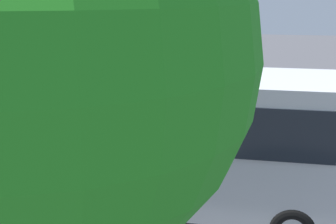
{
  "coord_description": "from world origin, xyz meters",
  "views": [
    {
      "loc": [
        -0.86,
        14.39,
        5.0
      ],
      "look_at": [
        1.84,
        0.04,
        1.1
      ],
      "focal_mm": 49.24,
      "sensor_mm": 36.0,
      "label": 1
    }
  ],
  "objects_px": {
    "traffic_cone": "(235,122)",
    "parked_motorcycle_silver": "(58,153)",
    "tour_bus": "(139,143)",
    "tree_far": "(67,30)",
    "spectator_right": "(113,124)",
    "parked_motorcycle_dark": "(159,156)",
    "spectator_centre": "(152,130)",
    "tree_left": "(46,29)",
    "spectator_left": "(178,132)",
    "spectator_far_left": "(216,136)",
    "stunt_motorcycle": "(176,97)",
    "spectator_far_right": "(80,126)"
  },
  "relations": [
    {
      "from": "tour_bus",
      "to": "parked_motorcycle_dark",
      "type": "distance_m",
      "value": 2.58
    },
    {
      "from": "traffic_cone",
      "to": "parked_motorcycle_silver",
      "type": "bearing_deg",
      "value": 44.51
    },
    {
      "from": "parked_motorcycle_silver",
      "to": "traffic_cone",
      "type": "distance_m",
      "value": 6.71
    },
    {
      "from": "spectator_far_right",
      "to": "tree_far",
      "type": "xyz_separation_m",
      "value": [
        -3.18,
        8.12,
        3.55
      ]
    },
    {
      "from": "spectator_far_left",
      "to": "tree_far",
      "type": "distance_m",
      "value": 8.79
    },
    {
      "from": "tour_bus",
      "to": "spectator_left",
      "type": "height_order",
      "value": "tour_bus"
    },
    {
      "from": "spectator_far_left",
      "to": "spectator_right",
      "type": "xyz_separation_m",
      "value": [
        3.13,
        -0.42,
        0.05
      ]
    },
    {
      "from": "parked_motorcycle_dark",
      "to": "traffic_cone",
      "type": "bearing_deg",
      "value": -113.32
    },
    {
      "from": "spectator_far_right",
      "to": "tree_far",
      "type": "height_order",
      "value": "tree_far"
    },
    {
      "from": "parked_motorcycle_silver",
      "to": "tour_bus",
      "type": "bearing_deg",
      "value": 145.2
    },
    {
      "from": "traffic_cone",
      "to": "tree_left",
      "type": "bearing_deg",
      "value": 86.19
    },
    {
      "from": "spectator_far_left",
      "to": "parked_motorcycle_dark",
      "type": "relative_size",
      "value": 0.84
    },
    {
      "from": "spectator_left",
      "to": "spectator_far_right",
      "type": "xyz_separation_m",
      "value": [
        2.97,
        -0.11,
        -0.01
      ]
    },
    {
      "from": "spectator_left",
      "to": "tree_far",
      "type": "distance_m",
      "value": 8.76
    },
    {
      "from": "spectator_centre",
      "to": "tree_left",
      "type": "relative_size",
      "value": 0.27
    },
    {
      "from": "spectator_left",
      "to": "tour_bus",
      "type": "bearing_deg",
      "value": 81.14
    },
    {
      "from": "spectator_left",
      "to": "tree_left",
      "type": "height_order",
      "value": "tree_left"
    },
    {
      "from": "spectator_centre",
      "to": "parked_motorcycle_dark",
      "type": "relative_size",
      "value": 0.85
    },
    {
      "from": "parked_motorcycle_silver",
      "to": "spectator_right",
      "type": "bearing_deg",
      "value": -138.1
    },
    {
      "from": "spectator_far_left",
      "to": "spectator_centre",
      "type": "distance_m",
      "value": 1.89
    },
    {
      "from": "traffic_cone",
      "to": "spectator_far_right",
      "type": "bearing_deg",
      "value": 40.74
    },
    {
      "from": "spectator_centre",
      "to": "tree_far",
      "type": "distance_m",
      "value": 8.95
    },
    {
      "from": "stunt_motorcycle",
      "to": "tree_left",
      "type": "height_order",
      "value": "tree_left"
    },
    {
      "from": "spectator_far_right",
      "to": "tree_far",
      "type": "bearing_deg",
      "value": 111.4
    },
    {
      "from": "spectator_centre",
      "to": "tree_left",
      "type": "height_order",
      "value": "tree_left"
    },
    {
      "from": "parked_motorcycle_silver",
      "to": "tree_left",
      "type": "relative_size",
      "value": 0.32
    },
    {
      "from": "spectator_far_left",
      "to": "tree_left",
      "type": "bearing_deg",
      "value": 86.85
    },
    {
      "from": "spectator_left",
      "to": "spectator_right",
      "type": "distance_m",
      "value": 2.07
    },
    {
      "from": "spectator_far_right",
      "to": "parked_motorcycle_silver",
      "type": "distance_m",
      "value": 1.11
    },
    {
      "from": "spectator_left",
      "to": "spectator_right",
      "type": "relative_size",
      "value": 1.0
    },
    {
      "from": "spectator_far_left",
      "to": "tree_far",
      "type": "xyz_separation_m",
      "value": [
        0.88,
        7.97,
        3.59
      ]
    },
    {
      "from": "tree_far",
      "to": "tour_bus",
      "type": "bearing_deg",
      "value": -82.99
    },
    {
      "from": "tree_left",
      "to": "spectator_far_right",
      "type": "bearing_deg",
      "value": -69.25
    },
    {
      "from": "spectator_left",
      "to": "parked_motorcycle_silver",
      "type": "relative_size",
      "value": 0.87
    },
    {
      "from": "tour_bus",
      "to": "spectator_right",
      "type": "distance_m",
      "value": 3.59
    },
    {
      "from": "stunt_motorcycle",
      "to": "spectator_right",
      "type": "bearing_deg",
      "value": 73.45
    },
    {
      "from": "spectator_right",
      "to": "parked_motorcycle_dark",
      "type": "bearing_deg",
      "value": 151.67
    },
    {
      "from": "tour_bus",
      "to": "parked_motorcycle_dark",
      "type": "relative_size",
      "value": 4.68
    },
    {
      "from": "traffic_cone",
      "to": "tree_far",
      "type": "xyz_separation_m",
      "value": [
        1.25,
        11.94,
        4.31
      ]
    },
    {
      "from": "spectator_far_right",
      "to": "stunt_motorcycle",
      "type": "height_order",
      "value": "stunt_motorcycle"
    },
    {
      "from": "stunt_motorcycle",
      "to": "tree_far",
      "type": "bearing_deg",
      "value": 94.73
    },
    {
      "from": "spectator_far_right",
      "to": "spectator_far_left",
      "type": "bearing_deg",
      "value": 177.84
    },
    {
      "from": "spectator_far_right",
      "to": "stunt_motorcycle",
      "type": "distance_m",
      "value": 4.86
    },
    {
      "from": "spectator_far_left",
      "to": "parked_motorcycle_dark",
      "type": "height_order",
      "value": "spectator_far_left"
    },
    {
      "from": "stunt_motorcycle",
      "to": "tree_far",
      "type": "xyz_separation_m",
      "value": [
        -1.03,
        12.48,
        3.56
      ]
    },
    {
      "from": "spectator_centre",
      "to": "parked_motorcycle_silver",
      "type": "distance_m",
      "value": 2.75
    },
    {
      "from": "spectator_centre",
      "to": "parked_motorcycle_dark",
      "type": "bearing_deg",
      "value": 119.24
    },
    {
      "from": "tour_bus",
      "to": "tree_far",
      "type": "bearing_deg",
      "value": 97.01
    },
    {
      "from": "spectator_far_left",
      "to": "traffic_cone",
      "type": "xyz_separation_m",
      "value": [
        -0.37,
        -3.97,
        -0.71
      ]
    },
    {
      "from": "spectator_far_left",
      "to": "parked_motorcycle_silver",
      "type": "relative_size",
      "value": 0.84
    }
  ]
}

